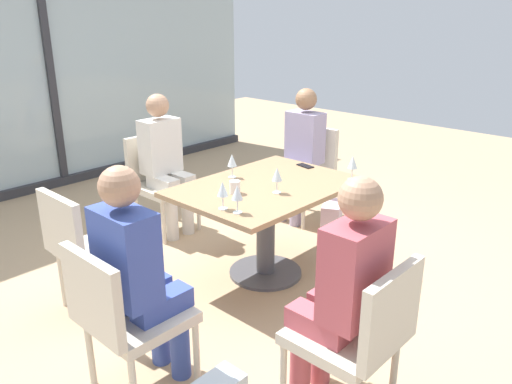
{
  "coord_description": "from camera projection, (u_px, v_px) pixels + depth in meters",
  "views": [
    {
      "loc": [
        -2.63,
        -2.34,
        1.94
      ],
      "look_at": [
        0.0,
        0.1,
        0.65
      ],
      "focal_mm": 35.73,
      "sensor_mm": 36.0,
      "label": 1
    }
  ],
  "objects": [
    {
      "name": "wine_glass_4",
      "position": [
        223.0,
        190.0,
        3.22
      ],
      "size": [
        0.07,
        0.07,
        0.18
      ],
      "color": "silver",
      "rests_on": "dining_table_main"
    },
    {
      "name": "wine_glass_3",
      "position": [
        237.0,
        193.0,
        3.16
      ],
      "size": [
        0.07,
        0.07,
        0.18
      ],
      "color": "silver",
      "rests_on": "dining_table_main"
    },
    {
      "name": "person_near_window",
      "position": [
        165.0,
        158.0,
        4.5
      ],
      "size": [
        0.34,
        0.39,
        1.26
      ],
      "color": "silver",
      "rests_on": "ground_plane"
    },
    {
      "name": "cell_phone_on_table",
      "position": [
        305.0,
        166.0,
        4.16
      ],
      "size": [
        0.1,
        0.15,
        0.01
      ],
      "primitive_type": "cube",
      "rotation": [
        0.0,
        0.0,
        -0.19
      ],
      "color": "black",
      "rests_on": "dining_table_main"
    },
    {
      "name": "chair_far_right",
      "position": [
        307.0,
        167.0,
        4.94
      ],
      "size": [
        0.5,
        0.46,
        0.87
      ],
      "color": "beige",
      "rests_on": "ground_plane"
    },
    {
      "name": "dining_table_main",
      "position": [
        266.0,
        207.0,
        3.78
      ],
      "size": [
        1.31,
        0.94,
        0.73
      ],
      "color": "#997551",
      "rests_on": "ground_plane"
    },
    {
      "name": "window_wall_backdrop",
      "position": [
        50.0,
        80.0,
        5.6
      ],
      "size": [
        5.69,
        0.1,
        2.7
      ],
      "color": "#A4B7BC",
      "rests_on": "ground_plane"
    },
    {
      "name": "wine_glass_1",
      "position": [
        353.0,
        163.0,
        3.79
      ],
      "size": [
        0.07,
        0.07,
        0.18
      ],
      "color": "silver",
      "rests_on": "dining_table_main"
    },
    {
      "name": "person_far_right",
      "position": [
        301.0,
        149.0,
        4.8
      ],
      "size": [
        0.39,
        0.34,
        1.26
      ],
      "color": "#9E93B7",
      "rests_on": "ground_plane"
    },
    {
      "name": "chair_side_end",
      "position": [
        123.0,
        313.0,
        2.56
      ],
      "size": [
        0.5,
        0.46,
        0.87
      ],
      "color": "beige",
      "rests_on": "ground_plane"
    },
    {
      "name": "ground_plane",
      "position": [
        265.0,
        273.0,
        3.96
      ],
      "size": [
        12.0,
        12.0,
        0.0
      ],
      "primitive_type": "plane",
      "color": "tan"
    },
    {
      "name": "chair_near_window",
      "position": [
        159.0,
        177.0,
        4.63
      ],
      "size": [
        0.46,
        0.51,
        0.87
      ],
      "color": "beige",
      "rests_on": "ground_plane"
    },
    {
      "name": "wine_glass_2",
      "position": [
        277.0,
        175.0,
        3.51
      ],
      "size": [
        0.07,
        0.07,
        0.18
      ],
      "color": "silver",
      "rests_on": "dining_table_main"
    },
    {
      "name": "chair_front_left",
      "position": [
        360.0,
        332.0,
        2.41
      ],
      "size": [
        0.46,
        0.5,
        0.87
      ],
      "color": "beige",
      "rests_on": "ground_plane"
    },
    {
      "name": "handbag_2",
      "position": [
        332.0,
        217.0,
        4.67
      ],
      "size": [
        0.34,
        0.28,
        0.28
      ],
      "primitive_type": "cube",
      "rotation": [
        0.0,
        0.0,
        0.47
      ],
      "color": "beige",
      "rests_on": "ground_plane"
    },
    {
      "name": "chair_far_left",
      "position": [
        86.0,
        244.0,
        3.32
      ],
      "size": [
        0.5,
        0.46,
        0.87
      ],
      "color": "beige",
      "rests_on": "ground_plane"
    },
    {
      "name": "wine_glass_0",
      "position": [
        232.0,
        161.0,
        3.84
      ],
      "size": [
        0.07,
        0.07,
        0.18
      ],
      "color": "silver",
      "rests_on": "dining_table_main"
    },
    {
      "name": "coffee_cup",
      "position": [
        235.0,
        187.0,
        3.54
      ],
      "size": [
        0.08,
        0.08,
        0.09
      ],
      "primitive_type": "cylinder",
      "color": "white",
      "rests_on": "dining_table_main"
    },
    {
      "name": "person_front_left",
      "position": [
        343.0,
        286.0,
        2.42
      ],
      "size": [
        0.34,
        0.39,
        1.26
      ],
      "color": "#B24C56",
      "rests_on": "ground_plane"
    },
    {
      "name": "person_side_end",
      "position": [
        138.0,
        269.0,
        2.57
      ],
      "size": [
        0.39,
        0.34,
        1.26
      ],
      "color": "#384C9E",
      "rests_on": "ground_plane"
    }
  ]
}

